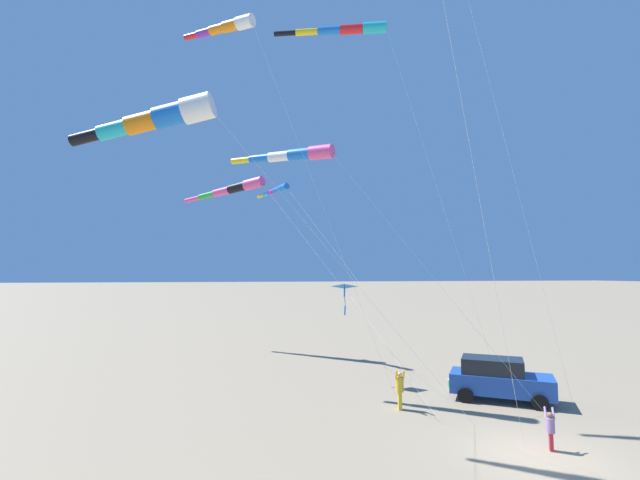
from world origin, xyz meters
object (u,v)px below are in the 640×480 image
kite_windsock_black_fish_shape (276,190)px  person_child_green_jacket (551,428)px  kite_delta_striped_overhead (345,287)px  kite_windsock_yellow_midlevel (294,155)px  kite_windsock_long_streamer_left (227,27)px  kite_windsock_teal_far_right (162,118)px  parked_car (499,379)px  kite_windsock_checkered_midright (233,189)px  person_adult_flyer (400,387)px  kite_windsock_long_streamer_right (345,30)px  cooler_box (455,384)px

kite_windsock_black_fish_shape → person_child_green_jacket: bearing=-159.4°
kite_delta_striped_overhead → kite_windsock_yellow_midlevel: (-1.13, 2.93, 6.62)m
kite_windsock_black_fish_shape → kite_windsock_long_streamer_left: bearing=164.2°
kite_windsock_teal_far_right → kite_windsock_black_fish_shape: (15.77, -5.64, 0.81)m
parked_car → kite_windsock_checkered_midright: size_ratio=0.26×
person_child_green_jacket → parked_car: bearing=-18.8°
person_adult_flyer → kite_windsock_long_streamer_right: (1.92, 1.74, 16.45)m
person_adult_flyer → person_child_green_jacket: bearing=-148.7°
kite_delta_striped_overhead → kite_windsock_yellow_midlevel: kite_windsock_yellow_midlevel is taller
kite_windsock_long_streamer_left → kite_delta_striped_overhead: size_ratio=2.10×
person_child_green_jacket → kite_windsock_checkered_midright: (21.21, 9.70, 11.44)m
kite_windsock_checkered_midright → kite_delta_striped_overhead: size_ratio=2.30×
parked_car → person_adult_flyer: parked_car is taller
person_child_green_jacket → kite_delta_striped_overhead: 11.49m
kite_windsock_long_streamer_right → kite_windsock_black_fish_shape: 12.67m
kite_windsock_checkered_midright → kite_windsock_long_streamer_left: bearing=177.7°
kite_delta_striped_overhead → kite_windsock_black_fish_shape: size_ratio=0.53×
kite_delta_striped_overhead → cooler_box: bearing=-115.4°
person_adult_flyer → person_child_green_jacket: person_adult_flyer is taller
cooler_box → kite_windsock_long_streamer_right: 18.09m
kite_windsock_teal_far_right → person_adult_flyer: bearing=-73.5°
cooler_box → kite_windsock_checkered_midright: (13.68, 10.60, 11.94)m
kite_windsock_teal_far_right → kite_windsock_black_fish_shape: size_ratio=0.99×
kite_windsock_long_streamer_left → kite_windsock_teal_far_right: bearing=146.1°
kite_delta_striped_overhead → kite_windsock_black_fish_shape: (8.13, 2.72, 6.59)m
kite_windsock_long_streamer_right → kite_windsock_teal_far_right: size_ratio=1.23×
kite_delta_striped_overhead → kite_windsock_yellow_midlevel: bearing=111.0°
person_adult_flyer → kite_windsock_long_streamer_left: kite_windsock_long_streamer_left is taller
kite_windsock_long_streamer_right → kite_delta_striped_overhead: 12.78m
kite_windsock_checkered_midright → kite_delta_striped_overhead: (-11.33, -5.66, -7.19)m
person_child_green_jacket → kite_windsock_teal_far_right: size_ratio=0.09×
kite_windsock_black_fish_shape → kite_windsock_long_streamer_right: bearing=-169.9°
kite_windsock_checkered_midright → kite_windsock_teal_far_right: bearing=171.9°
cooler_box → kite_windsock_teal_far_right: kite_windsock_teal_far_right is taller
kite_windsock_yellow_midlevel → parked_car: bearing=-111.6°
person_adult_flyer → cooler_box: bearing=-57.5°
person_adult_flyer → kite_windsock_yellow_midlevel: size_ratio=0.14×
person_adult_flyer → kite_windsock_black_fish_shape: (13.00, 3.71, 10.63)m
person_child_green_jacket → kite_windsock_yellow_midlevel: kite_windsock_yellow_midlevel is taller
person_adult_flyer → kite_windsock_black_fish_shape: kite_windsock_black_fish_shape is taller
cooler_box → person_adult_flyer: bearing=122.5°
kite_windsock_long_streamer_left → kite_delta_striped_overhead: bearing=-54.0°
person_child_green_jacket → kite_delta_striped_overhead: (9.88, 4.04, 4.25)m
person_child_green_jacket → kite_windsock_teal_far_right: kite_windsock_teal_far_right is taller
person_child_green_jacket → kite_delta_striped_overhead: bearing=22.2°
parked_car → kite_windsock_black_fish_shape: bearing=33.9°
parked_car → kite_windsock_long_streamer_right: bearing=75.9°
kite_delta_striped_overhead → parked_car: bearing=-128.2°
person_adult_flyer → kite_windsock_long_streamer_right: size_ratio=0.10×
parked_car → kite_windsock_long_streamer_left: kite_windsock_long_streamer_left is taller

